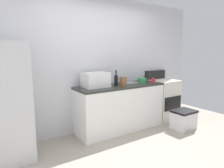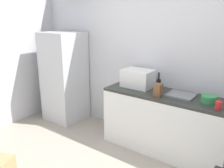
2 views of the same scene
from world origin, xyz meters
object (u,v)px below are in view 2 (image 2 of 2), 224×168
Objects in this scene: microwave at (138,78)px; coffee_mug at (219,105)px; refrigerator at (64,77)px; knife_block at (158,90)px; mixing_bowl at (209,99)px; wine_bottle at (158,86)px.

microwave is 4.60× the size of coffee_mug.
knife_block is at bearing -3.26° from refrigerator.
mixing_bowl is (1.09, -0.06, -0.09)m from microwave.
coffee_mug is (0.85, -0.14, -0.06)m from wine_bottle.
coffee_mug is (2.79, -0.12, 0.11)m from refrigerator.
microwave is 1.53× the size of wine_bottle.
microwave reaches higher than mixing_bowl.
knife_block is (-0.79, 0.00, 0.04)m from coffee_mug.
refrigerator is 1.94m from wine_bottle.
wine_bottle is at bearing 0.73° from refrigerator.
microwave is 0.51m from knife_block.
microwave is 2.56× the size of knife_block.
refrigerator is at bearing -178.72° from mixing_bowl.
refrigerator reaches higher than knife_block.
wine_bottle reaches higher than microwave.
knife_block is at bearing -27.10° from microwave.
refrigerator reaches higher than mixing_bowl.
wine_bottle is 3.00× the size of coffee_mug.
coffee_mug is at bearing -9.35° from wine_bottle.
coffee_mug is at bearing -2.38° from refrigerator.
refrigerator is 9.36× the size of knife_block.
knife_block reaches higher than coffee_mug.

